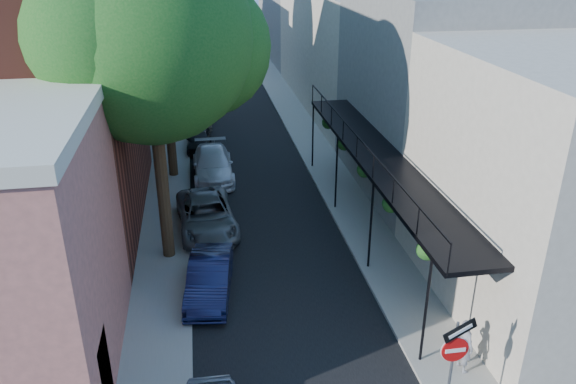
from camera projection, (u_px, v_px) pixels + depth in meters
name	position (u px, v px, depth m)	size (l,w,h in m)	color
road_surface	(232.00, 109.00, 39.59)	(6.00, 64.00, 0.01)	black
sidewalk_left	(175.00, 111.00, 38.97)	(2.00, 64.00, 0.12)	gray
sidewalk_right	(288.00, 106.00, 40.16)	(2.00, 64.00, 0.12)	gray
buildings_left	(82.00, 44.00, 35.08)	(10.10, 59.10, 12.00)	#D87C6E
buildings_right	(361.00, 43.00, 38.65)	(9.80, 55.00, 10.00)	beige
sign_post	(454.00, 353.00, 13.09)	(0.89, 0.17, 2.99)	#595B60
oak_near	(162.00, 41.00, 18.09)	(7.48, 6.80, 11.42)	#312213
oak_mid	(170.00, 31.00, 25.60)	(6.60, 6.00, 10.20)	#312213
parked_car_b	(210.00, 278.00, 18.57)	(1.34, 3.86, 1.27)	#111537
parked_car_c	(207.00, 215.00, 22.73)	(2.21, 4.80, 1.33)	slate
parked_car_d	(213.00, 165.00, 27.83)	(1.93, 4.75, 1.38)	silver
parked_car_e	(199.00, 139.00, 31.72)	(1.37, 3.40, 1.16)	black
parked_car_f	(201.00, 115.00, 35.83)	(1.43, 4.09, 1.35)	slate
parked_car_g	(202.00, 91.00, 41.82)	(1.93, 4.18, 1.16)	#9098A2
pedestrian	(465.00, 345.00, 15.04)	(0.59, 0.39, 1.61)	gray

